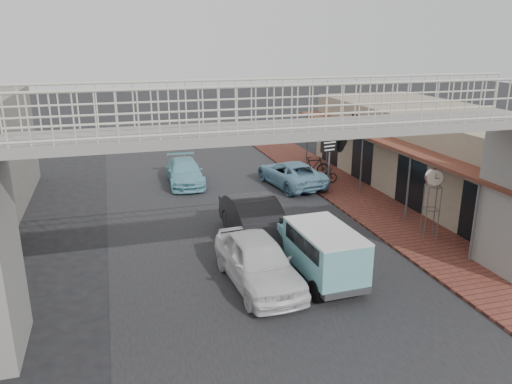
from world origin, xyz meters
TOP-DOWN VIEW (x-y plane):
  - ground at (0.00, 0.00)m, footprint 120.00×120.00m
  - road_strip at (0.00, 0.00)m, footprint 10.00×60.00m
  - sidewalk at (6.50, 3.00)m, footprint 3.00×40.00m
  - shophouse_row at (10.97, 4.00)m, footprint 7.20×18.00m
  - footbridge at (0.00, -4.00)m, footprint 16.40×2.40m
  - white_hatchback at (-0.50, -2.42)m, footprint 2.14×4.67m
  - dark_sedan at (0.41, 0.88)m, footprint 1.86×4.96m
  - angkot_curb at (4.20, 7.44)m, footprint 2.78×4.94m
  - angkot_far at (-1.00, 9.33)m, footprint 1.95×4.42m
  - angkot_van at (1.50, -2.71)m, footprint 1.81×3.71m
  - motorcycle_near at (5.85, 7.08)m, footprint 1.59×0.71m
  - motorcycle_far at (5.89, 8.52)m, footprint 1.86×0.76m
  - street_clock at (6.79, -0.76)m, footprint 0.69×0.63m
  - arrow_sign at (6.43, 6.32)m, footprint 1.69×1.10m

SIDE VIEW (x-z plane):
  - ground at x=0.00m, z-range 0.00..0.00m
  - road_strip at x=0.00m, z-range 0.00..0.01m
  - sidewalk at x=6.50m, z-range 0.00..0.10m
  - motorcycle_near at x=5.85m, z-range 0.10..0.91m
  - angkot_far at x=-1.00m, z-range 0.00..1.26m
  - motorcycle_far at x=5.89m, z-range 0.10..1.19m
  - angkot_curb at x=4.20m, z-range 0.00..1.30m
  - white_hatchback at x=-0.50m, z-range 0.00..1.55m
  - dark_sedan at x=0.41m, z-range 0.00..1.62m
  - angkot_van at x=1.50m, z-range 0.24..2.03m
  - shophouse_row at x=10.97m, z-range 0.01..4.01m
  - street_clock at x=6.79m, z-range 0.98..3.65m
  - arrow_sign at x=6.43m, z-range 0.96..3.77m
  - footbridge at x=0.00m, z-range 0.01..6.35m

